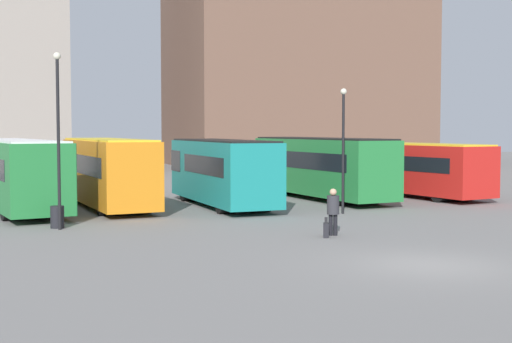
% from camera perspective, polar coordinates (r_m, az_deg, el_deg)
% --- Properties ---
extents(ground_plane, '(160.00, 160.00, 0.00)m').
position_cam_1_polar(ground_plane, '(20.59, 13.66, -7.30)').
color(ground_plane, slate).
extents(building_block_right, '(24.08, 17.92, 26.91)m').
position_cam_1_polar(building_block_right, '(75.47, 2.97, 10.78)').
color(building_block_right, brown).
rests_on(building_block_right, ground_plane).
extents(bus_0, '(4.55, 12.01, 3.30)m').
position_cam_1_polar(bus_0, '(34.97, -18.73, -0.03)').
color(bus_0, '#237A38').
rests_on(bus_0, ground_plane).
extents(bus_1, '(3.44, 10.12, 3.32)m').
position_cam_1_polar(bus_1, '(35.05, -11.79, 0.08)').
color(bus_1, orange).
rests_on(bus_1, ground_plane).
extents(bus_2, '(2.90, 9.81, 3.26)m').
position_cam_1_polar(bus_2, '(35.03, -2.75, 0.10)').
color(bus_2, '#19847F').
rests_on(bus_2, ground_plane).
extents(bus_3, '(3.74, 11.40, 3.32)m').
position_cam_1_polar(bus_3, '(38.83, 5.15, 0.47)').
color(bus_3, '#237A38').
rests_on(bus_3, ground_plane).
extents(bus_4, '(4.19, 10.33, 2.99)m').
position_cam_1_polar(bus_4, '(41.01, 12.47, 0.32)').
color(bus_4, red).
rests_on(bus_4, ground_plane).
extents(traveler, '(0.57, 0.57, 1.68)m').
position_cam_1_polar(traveler, '(25.48, 6.18, -2.90)').
color(traveler, black).
rests_on(traveler, ground_plane).
extents(suitcase, '(0.35, 0.46, 0.73)m').
position_cam_1_polar(suitcase, '(25.12, 5.62, -4.69)').
color(suitcase, black).
rests_on(suitcase, ground_plane).
extents(lamp_post_0, '(0.28, 0.28, 5.59)m').
position_cam_1_polar(lamp_post_0, '(31.96, 6.99, 2.51)').
color(lamp_post_0, black).
rests_on(lamp_post_0, ground_plane).
extents(lamp_post_1, '(0.28, 0.28, 6.64)m').
position_cam_1_polar(lamp_post_1, '(27.66, -15.54, 3.40)').
color(lamp_post_1, black).
rests_on(lamp_post_1, ground_plane).
extents(trash_bin, '(0.52, 0.52, 0.85)m').
position_cam_1_polar(trash_bin, '(28.37, -15.61, -3.52)').
color(trash_bin, black).
rests_on(trash_bin, ground_plane).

